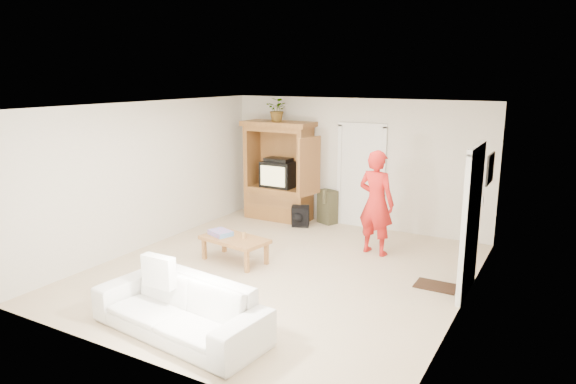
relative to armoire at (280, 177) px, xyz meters
name	(u,v)px	position (x,y,z in m)	size (l,w,h in m)	color
floor	(281,271)	(1.58, -2.66, -0.91)	(6.00, 6.00, 0.00)	tan
ceiling	(280,106)	(1.58, -2.66, 1.69)	(6.00, 6.00, 0.00)	white
wall_back	(355,163)	(1.58, 0.34, 0.39)	(5.50, 5.50, 0.00)	silver
wall_front	(135,247)	(1.58, -5.66, 0.39)	(5.50, 5.50, 0.00)	silver
wall_left	(148,175)	(-1.17, -2.66, 0.39)	(6.00, 6.00, 0.00)	silver
wall_right	(467,215)	(4.33, -2.66, 0.39)	(6.00, 6.00, 0.00)	silver
armoire	(280,177)	(0.00, 0.00, 0.00)	(1.82, 1.14, 2.10)	#9C6630
door_back	(361,178)	(1.73, 0.31, 0.11)	(0.85, 0.05, 2.04)	white
doorway_right	(472,224)	(4.30, -2.06, 0.11)	(0.05, 0.90, 2.04)	black
framed_picture	(490,169)	(4.31, -0.76, 0.69)	(0.03, 0.60, 0.48)	black
doormat	(436,286)	(3.88, -2.06, -0.90)	(0.60, 0.40, 0.02)	#382316
plant	(278,110)	(-0.02, -0.03, 1.44)	(0.44, 0.38, 0.49)	#4C7238
man	(376,203)	(2.57, -1.12, 0.00)	(0.66, 0.44, 1.82)	red
sofa	(180,308)	(1.53, -4.99, -0.58)	(2.26, 0.88, 0.66)	white
coffee_table	(235,241)	(0.69, -2.66, -0.55)	(1.20, 0.78, 0.42)	#A06E37
towel	(221,233)	(0.40, -2.66, -0.45)	(0.38, 0.28, 0.08)	#CF4589
candle	(244,235)	(0.84, -2.61, -0.44)	(0.08, 0.08, 0.10)	tan
backpack_black	(300,217)	(0.69, -0.35, -0.69)	(0.35, 0.20, 0.43)	black
backpack_olive	(327,207)	(1.05, 0.19, -0.56)	(0.37, 0.27, 0.70)	#47442B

